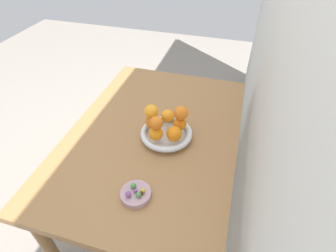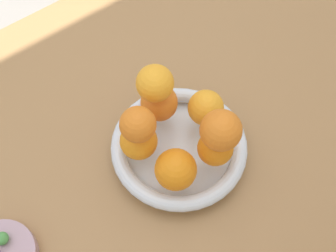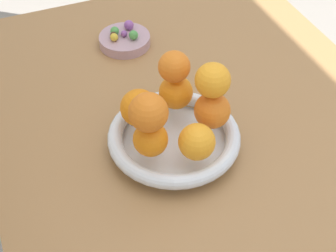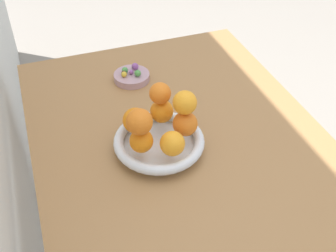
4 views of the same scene
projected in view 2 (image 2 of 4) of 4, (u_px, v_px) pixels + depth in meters
name	position (u px, v px, depth m)	size (l,w,h in m)	color
ground_plane	(166.00, 232.00, 1.41)	(6.00, 6.00, 0.00)	gray
dining_table	(164.00, 144.00, 0.84)	(1.10, 0.76, 0.74)	#9E7042
fruit_bowl	(179.00, 147.00, 0.71)	(0.23, 0.23, 0.04)	silver
orange_0	(215.00, 148.00, 0.66)	(0.06, 0.06, 0.06)	orange
orange_1	(206.00, 108.00, 0.69)	(0.06, 0.06, 0.06)	orange
orange_2	(160.00, 103.00, 0.70)	(0.06, 0.06, 0.06)	orange
orange_3	(139.00, 141.00, 0.66)	(0.06, 0.06, 0.06)	orange
orange_4	(176.00, 170.00, 0.64)	(0.07, 0.07, 0.07)	orange
orange_5	(221.00, 130.00, 0.61)	(0.06, 0.06, 0.06)	orange
orange_6	(153.00, 81.00, 0.64)	(0.06, 0.06, 0.06)	orange
orange_7	(138.00, 125.00, 0.61)	(0.06, 0.06, 0.06)	orange
candy_ball_2	(2.00, 239.00, 0.63)	(0.02, 0.02, 0.02)	#4C9947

